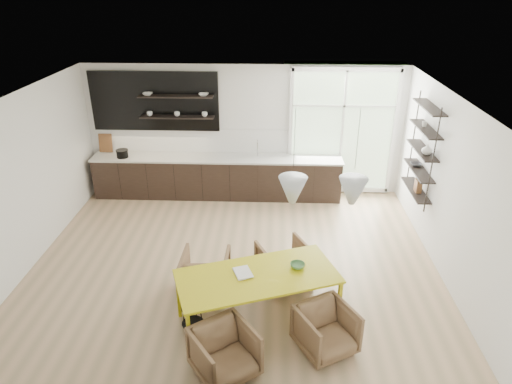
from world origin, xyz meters
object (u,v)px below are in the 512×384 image
dining_table (257,279)px  armchair_back_right (284,264)px  wire_stool (192,315)px  armchair_front_right (326,330)px  armchair_back_left (206,272)px  armchair_front_left (225,353)px

dining_table → armchair_back_right: (0.39, 0.97, -0.40)m
armchair_back_right → wire_stool: 1.76m
armchair_front_right → armchair_back_left: bearing=116.7°
dining_table → armchair_front_left: dining_table is taller
armchair_front_left → wire_stool: bearing=88.9°
armchair_front_left → armchair_front_right: armchair_front_left is taller
armchair_back_left → armchair_back_right: (1.24, 0.27, 0.01)m
armchair_back_left → wire_stool: size_ratio=1.86×
armchair_back_right → armchair_front_left: armchair_back_right is taller
armchair_front_left → wire_stool: size_ratio=1.83×
dining_table → armchair_front_right: size_ratio=3.40×
armchair_back_left → wire_stool: (-0.06, -0.91, -0.08)m
armchair_front_left → wire_stool: (-0.54, 0.76, -0.08)m
armchair_front_right → wire_stool: armchair_front_right is taller
dining_table → wire_stool: dining_table is taller
dining_table → wire_stool: bearing=173.1°
armchair_back_left → armchair_front_left: bearing=107.2°
dining_table → armchair_front_right: dining_table is taller
armchair_front_left → armchair_back_right: bearing=32.3°
armchair_back_left → armchair_front_right: armchair_back_left is taller
dining_table → armchair_back_left: (-0.85, 0.70, -0.42)m
wire_stool → armchair_back_left: bearing=86.1°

